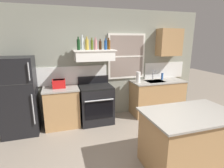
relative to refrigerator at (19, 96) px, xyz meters
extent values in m
cube|color=gray|center=(1.90, 0.39, 0.53)|extent=(5.40, 0.06, 2.70)
cube|color=white|center=(0.75, 0.35, 0.31)|extent=(2.50, 0.02, 0.44)
cube|color=white|center=(3.70, 0.35, 0.31)|extent=(1.20, 0.02, 0.44)
cube|color=white|center=(2.55, 0.34, 0.73)|extent=(1.00, 0.04, 1.15)
cube|color=gray|center=(2.55, 0.33, 0.73)|extent=(0.90, 0.01, 1.05)
cube|color=white|center=(2.55, 0.32, 0.73)|extent=(0.90, 0.02, 0.04)
cube|color=black|center=(0.00, 0.00, 0.00)|extent=(0.70, 0.68, 1.63)
cube|color=#333333|center=(0.00, -0.34, 0.33)|extent=(0.69, 0.00, 0.01)
cylinder|color=#A5A8AD|center=(0.30, -0.37, -0.19)|extent=(0.02, 0.02, 0.63)
cylinder|color=#A5A8AD|center=(0.30, -0.37, 0.57)|extent=(0.02, 0.02, 0.34)
cube|color=tan|center=(0.85, 0.06, -0.38)|extent=(0.76, 0.60, 0.88)
cube|color=#9E998E|center=(0.85, 0.06, 0.08)|extent=(0.79, 0.63, 0.03)
cube|color=red|center=(0.82, 0.10, 0.19)|extent=(0.28, 0.20, 0.19)
cube|color=black|center=(0.82, 0.10, 0.28)|extent=(0.24, 0.16, 0.01)
cube|color=black|center=(0.68, 0.10, 0.22)|extent=(0.02, 0.03, 0.02)
cube|color=black|center=(1.65, 0.02, -0.38)|extent=(0.76, 0.64, 0.87)
cube|color=black|center=(1.65, 0.02, 0.07)|extent=(0.76, 0.64, 0.04)
cube|color=black|center=(1.65, 0.31, 0.18)|extent=(0.76, 0.06, 0.18)
cube|color=black|center=(1.65, -0.30, -0.40)|extent=(0.65, 0.01, 0.40)
cylinder|color=silver|center=(1.65, -0.34, -0.15)|extent=(0.65, 0.03, 0.03)
cube|color=white|center=(1.65, 0.12, 0.79)|extent=(0.88, 0.48, 0.22)
cube|color=#262628|center=(1.65, -0.10, 0.71)|extent=(0.75, 0.02, 0.04)
cube|color=white|center=(1.65, 0.12, 0.92)|extent=(0.96, 0.52, 0.02)
cylinder|color=#143819|center=(1.30, 0.11, 1.04)|extent=(0.07, 0.07, 0.23)
cylinder|color=#143819|center=(1.30, 0.11, 1.19)|extent=(0.03, 0.03, 0.06)
cylinder|color=silver|center=(1.39, 0.14, 1.06)|extent=(0.06, 0.06, 0.27)
cylinder|color=silver|center=(1.39, 0.14, 1.23)|extent=(0.03, 0.03, 0.07)
cylinder|color=#B29333|center=(1.49, 0.11, 1.04)|extent=(0.08, 0.08, 0.23)
cylinder|color=#B29333|center=(1.49, 0.11, 1.19)|extent=(0.03, 0.03, 0.06)
cylinder|color=#4C601E|center=(1.61, 0.14, 1.04)|extent=(0.06, 0.06, 0.22)
cylinder|color=#4C601E|center=(1.61, 0.14, 1.17)|extent=(0.03, 0.03, 0.05)
cylinder|color=#C67F84|center=(1.69, 0.13, 1.04)|extent=(0.07, 0.07, 0.22)
cylinder|color=#C67F84|center=(1.69, 0.13, 1.18)|extent=(0.03, 0.03, 0.06)
cylinder|color=#381E0F|center=(1.80, 0.12, 1.02)|extent=(0.06, 0.06, 0.19)
cylinder|color=#381E0F|center=(1.80, 0.12, 1.15)|extent=(0.03, 0.03, 0.05)
cylinder|color=#1E478C|center=(1.91, 0.08, 1.03)|extent=(0.07, 0.07, 0.21)
cylinder|color=#1E478C|center=(1.91, 0.08, 1.16)|extent=(0.03, 0.03, 0.05)
cylinder|color=brown|center=(2.01, 0.14, 1.04)|extent=(0.07, 0.07, 0.22)
cylinder|color=brown|center=(2.01, 0.14, 1.17)|extent=(0.03, 0.03, 0.05)
cube|color=tan|center=(3.35, 0.06, -0.38)|extent=(1.40, 0.60, 0.88)
cube|color=#9E998E|center=(3.35, 0.06, 0.08)|extent=(1.43, 0.63, 0.03)
cube|color=#B7BABC|center=(3.25, 0.04, 0.09)|extent=(0.48, 0.36, 0.01)
cylinder|color=silver|center=(3.25, 0.18, 0.23)|extent=(0.03, 0.03, 0.28)
cylinder|color=silver|center=(3.25, 0.10, 0.35)|extent=(0.02, 0.16, 0.02)
cylinder|color=white|center=(2.76, 0.06, 0.23)|extent=(0.11, 0.11, 0.27)
cylinder|color=blue|center=(3.53, 0.16, 0.18)|extent=(0.06, 0.06, 0.18)
cube|color=tan|center=(2.69, -1.95, -0.38)|extent=(1.32, 0.82, 0.88)
cube|color=#9E998E|center=(2.69, -1.95, 0.08)|extent=(1.40, 0.90, 0.03)
cube|color=tan|center=(3.70, 0.20, 1.08)|extent=(0.64, 0.32, 0.70)
camera|label=1|loc=(0.83, -3.94, 1.15)|focal=28.27mm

